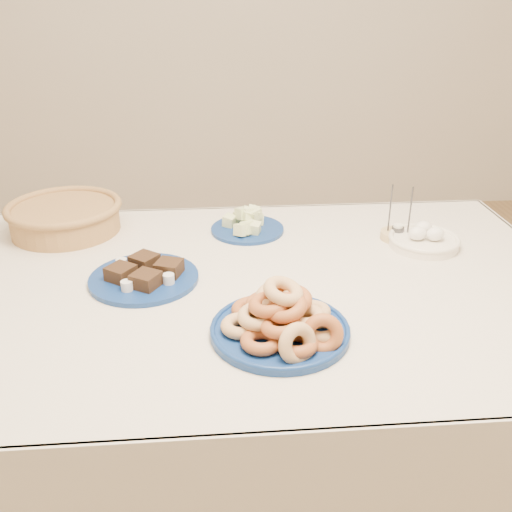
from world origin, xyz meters
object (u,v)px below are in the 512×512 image
Objects in this scene: donut_platter at (282,321)px; candle_holder at (397,234)px; dining_table at (254,317)px; brownie_plate at (144,276)px; melon_plate at (247,225)px; egg_bowl at (424,240)px; wicker_basket at (65,216)px.

candle_holder is (0.41, 0.49, -0.02)m from donut_platter.
donut_platter is at bearing -80.82° from dining_table.
dining_table is 0.53m from candle_holder.
melon_plate is at bearing 46.69° from brownie_plate.
egg_bowl is (0.47, 0.43, -0.02)m from donut_platter.
brownie_plate is at bearing -169.28° from egg_bowl.
brownie_plate is 2.23× the size of candle_holder.
candle_holder is 0.09m from egg_bowl.
wicker_basket is 1.09m from egg_bowl.
donut_platter is 1.86× the size of egg_bowl.
melon_plate is 0.46m from candle_holder.
candle_holder is at bearing 50.04° from donut_platter.
wicker_basket is at bearing 145.30° from dining_table.
donut_platter is 0.88m from wicker_basket.
donut_platter is at bearing -129.96° from candle_holder.
egg_bowl reaches higher than dining_table.
wicker_basket is at bearing 169.19° from egg_bowl.
dining_table is 4.27× the size of donut_platter.
melon_plate is 0.53m from egg_bowl.
wicker_basket reaches higher than dining_table.
melon_plate is (0.00, 0.34, 0.13)m from dining_table.
brownie_plate is at bearing -52.50° from wicker_basket.
dining_table is 5.70× the size of melon_plate.
candle_holder is 0.79× the size of egg_bowl.
dining_table is 0.29m from donut_platter.
dining_table is at bearing 99.18° from donut_platter.
brownie_plate is 0.82m from egg_bowl.
brownie_plate is at bearing -133.31° from melon_plate.
donut_platter is 0.43m from brownie_plate.
wicker_basket is 1.02m from candle_holder.
egg_bowl is (0.80, 0.15, 0.01)m from brownie_plate.
brownie_plate is 1.75× the size of egg_bowl.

